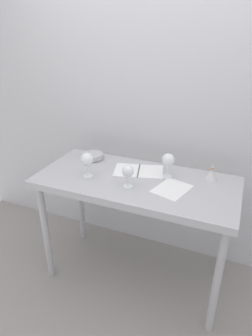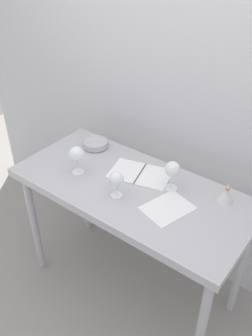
# 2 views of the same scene
# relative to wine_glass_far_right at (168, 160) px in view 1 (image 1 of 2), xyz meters

# --- Properties ---
(ground_plane) EXTENTS (6.00, 6.00, 0.00)m
(ground_plane) POSITION_rel_wine_glass_far_right_xyz_m (-0.19, -0.11, -1.03)
(ground_plane) COLOR gray
(back_wall) EXTENTS (3.80, 0.04, 2.60)m
(back_wall) POSITION_rel_wine_glass_far_right_xyz_m (-0.19, 0.38, 0.27)
(back_wall) COLOR silver
(back_wall) RESTS_ON ground_plane
(steel_counter) EXTENTS (1.40, 0.65, 0.90)m
(steel_counter) POSITION_rel_wine_glass_far_right_xyz_m (-0.19, -0.12, -0.23)
(steel_counter) COLOR #B2B2B7
(steel_counter) RESTS_ON ground_plane
(wine_glass_far_right) EXTENTS (0.09, 0.09, 0.18)m
(wine_glass_far_right) POSITION_rel_wine_glass_far_right_xyz_m (0.00, 0.00, 0.00)
(wine_glass_far_right) COLOR white
(wine_glass_far_right) RESTS_ON steel_counter
(wine_glass_near_center) EXTENTS (0.08, 0.08, 0.16)m
(wine_glass_near_center) POSITION_rel_wine_glass_far_right_xyz_m (-0.20, -0.24, -0.02)
(wine_glass_near_center) COLOR white
(wine_glass_near_center) RESTS_ON steel_counter
(wine_glass_near_left) EXTENTS (0.09, 0.09, 0.18)m
(wine_glass_near_left) POSITION_rel_wine_glass_far_right_xyz_m (-0.52, -0.21, -0.00)
(wine_glass_near_left) COLOR white
(wine_glass_near_left) RESTS_ON steel_counter
(open_notebook) EXTENTS (0.40, 0.31, 0.01)m
(open_notebook) POSITION_rel_wine_glass_far_right_xyz_m (-0.22, 0.00, -0.12)
(open_notebook) COLOR white
(open_notebook) RESTS_ON steel_counter
(tasting_sheet_upper) EXTENTS (0.26, 0.30, 0.00)m
(tasting_sheet_upper) POSITION_rel_wine_glass_far_right_xyz_m (0.08, -0.16, -0.13)
(tasting_sheet_upper) COLOR white
(tasting_sheet_upper) RESTS_ON steel_counter
(tasting_bowl) EXTENTS (0.17, 0.17, 0.05)m
(tasting_bowl) POSITION_rel_wine_glass_far_right_xyz_m (-0.63, 0.08, -0.10)
(tasting_bowl) COLOR #DBCC66
(tasting_bowl) RESTS_ON steel_counter
(decanter_funnel) EXTENTS (0.09, 0.09, 0.12)m
(decanter_funnel) POSITION_rel_wine_glass_far_right_xyz_m (0.29, 0.08, -0.09)
(decanter_funnel) COLOR silver
(decanter_funnel) RESTS_ON steel_counter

